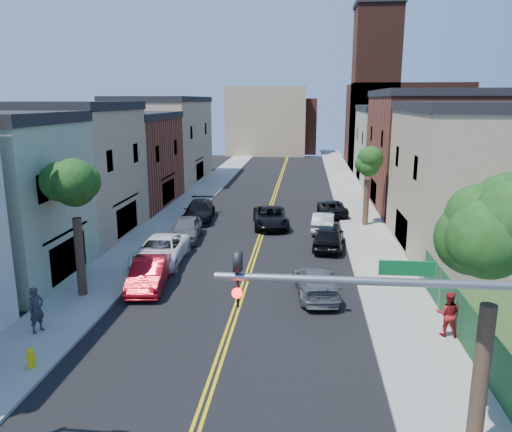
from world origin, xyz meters
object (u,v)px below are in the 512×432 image
(dark_car_right_far, at_px, (332,208))
(pedestrian_left, at_px, (36,310))
(red_sedan, at_px, (149,274))
(black_suv_lane, at_px, (270,217))
(grey_car_left, at_px, (187,229))
(silver_car_right, at_px, (323,222))
(pedestrian_right, at_px, (448,314))
(grey_car_right, at_px, (316,282))
(fire_hydrant, at_px, (31,357))
(black_car_left, at_px, (199,211))
(black_car_right, at_px, (329,237))
(white_pickup, at_px, (160,251))

(dark_car_right_far, distance_m, pedestrian_left, 27.21)
(red_sedan, distance_m, pedestrian_left, 6.46)
(black_suv_lane, distance_m, pedestrian_left, 21.03)
(grey_car_left, xyz_separation_m, silver_car_right, (9.75, 3.33, -0.08))
(pedestrian_left, distance_m, pedestrian_right, 17.13)
(red_sedan, height_order, grey_car_right, red_sedan)
(red_sedan, relative_size, pedestrian_right, 2.50)
(silver_car_right, bearing_deg, black_suv_lane, -7.57)
(pedestrian_right, bearing_deg, silver_car_right, -64.47)
(pedestrian_right, bearing_deg, pedestrian_left, 15.12)
(pedestrian_right, distance_m, fire_hydrant, 16.34)
(red_sedan, distance_m, fire_hydrant, 8.66)
(black_car_left, bearing_deg, fire_hydrant, -97.24)
(grey_car_right, relative_size, fire_hydrant, 6.28)
(pedestrian_left, distance_m, fire_hydrant, 3.12)
(black_car_right, bearing_deg, grey_car_right, 88.86)
(black_suv_lane, xyz_separation_m, pedestrian_left, (-8.47, -19.24, 0.36))
(grey_car_right, xyz_separation_m, pedestrian_right, (5.30, -4.15, 0.39))
(grey_car_left, height_order, black_suv_lane, grey_car_left)
(fire_hydrant, bearing_deg, dark_car_right_far, 65.22)
(black_suv_lane, bearing_deg, pedestrian_left, -121.42)
(black_suv_lane, height_order, fire_hydrant, black_suv_lane)
(grey_car_left, distance_m, pedestrian_left, 15.28)
(silver_car_right, distance_m, pedestrian_left, 22.23)
(black_suv_lane, bearing_deg, white_pickup, -129.77)
(grey_car_left, distance_m, black_suv_lane, 7.07)
(white_pickup, relative_size, grey_car_right, 1.19)
(red_sedan, xyz_separation_m, pedestrian_left, (-3.05, -5.68, 0.34))
(grey_car_right, distance_m, pedestrian_right, 6.75)
(grey_car_left, height_order, black_car_right, black_car_right)
(grey_car_right, bearing_deg, pedestrian_right, 135.44)
(red_sedan, bearing_deg, black_suv_lane, 61.47)
(black_suv_lane, height_order, pedestrian_left, pedestrian_left)
(black_car_right, distance_m, black_suv_lane, 6.88)
(red_sedan, xyz_separation_m, black_car_left, (-0.57, 15.08, 0.02))
(grey_car_right, bearing_deg, dark_car_right_far, -101.83)
(black_car_left, relative_size, fire_hydrant, 7.08)
(pedestrian_right, bearing_deg, grey_car_left, -33.16)
(grey_car_right, bearing_deg, pedestrian_left, 18.53)
(pedestrian_right, height_order, fire_hydrant, pedestrian_right)
(grey_car_right, height_order, dark_car_right_far, grey_car_right)
(white_pickup, height_order, fire_hydrant, white_pickup)
(black_car_right, height_order, black_suv_lane, black_car_right)
(silver_car_right, height_order, dark_car_right_far, silver_car_right)
(grey_car_left, xyz_separation_m, black_suv_lane, (5.67, 4.22, -0.04))
(fire_hydrant, bearing_deg, silver_car_right, 61.93)
(silver_car_right, relative_size, pedestrian_right, 2.33)
(red_sedan, height_order, black_suv_lane, red_sedan)
(silver_car_right, xyz_separation_m, pedestrian_right, (4.52, -17.01, 0.37))
(grey_car_right, xyz_separation_m, black_car_right, (0.98, 8.36, 0.10))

